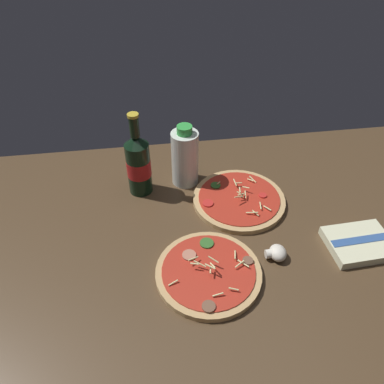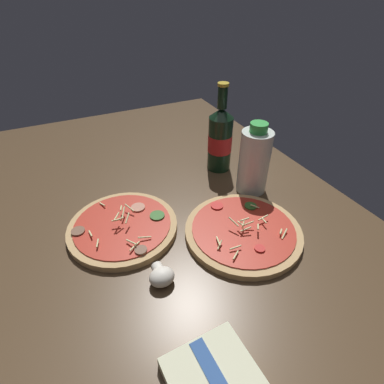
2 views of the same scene
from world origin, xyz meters
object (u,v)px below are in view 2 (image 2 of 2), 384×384
(pizza_far, at_px, (243,231))
(mushroom_left, at_px, (161,276))
(oil_bottle, at_px, (254,161))
(pizza_near, at_px, (123,227))
(beer_bottle, at_px, (220,139))

(pizza_far, relative_size, mushroom_left, 5.11)
(pizza_far, height_order, oil_bottle, oil_bottle)
(pizza_far, distance_m, oil_bottle, 0.20)
(pizza_near, bearing_deg, beer_bottle, 113.32)
(pizza_near, bearing_deg, oil_bottle, 91.40)
(pizza_far, height_order, beer_bottle, beer_bottle)
(pizza_far, xyz_separation_m, mushroom_left, (0.04, -0.22, 0.01))
(pizza_far, distance_m, mushroom_left, 0.22)
(beer_bottle, distance_m, oil_bottle, 0.14)
(beer_bottle, xyz_separation_m, mushroom_left, (0.32, -0.31, -0.08))
(beer_bottle, height_order, mushroom_left, beer_bottle)
(pizza_near, distance_m, mushroom_left, 0.18)
(beer_bottle, height_order, oil_bottle, beer_bottle)
(oil_bottle, relative_size, mushroom_left, 3.73)
(pizza_near, relative_size, mushroom_left, 4.84)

